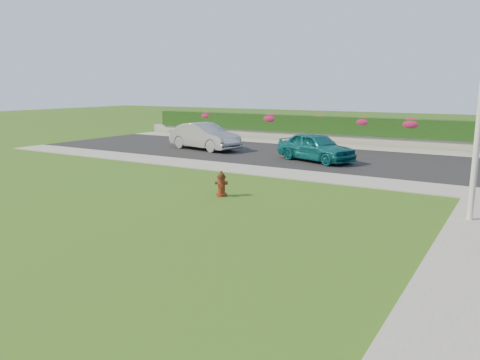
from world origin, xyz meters
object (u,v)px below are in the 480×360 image
Objects in this scene: fire_hydrant at (221,184)px; sedan_silver at (204,136)px; sedan_teal at (316,147)px; utility_pole at (480,110)px.

sedan_silver is (-7.22, 9.14, 0.39)m from fire_hydrant.
utility_pole reaches higher than sedan_teal.
sedan_silver is (-7.11, 0.75, 0.06)m from sedan_teal.
sedan_teal is 10.73m from utility_pole.
sedan_teal is 7.15m from sedan_silver.
utility_pole is (7.48, -7.35, 2.24)m from sedan_teal.
fire_hydrant is at bearing -159.63° from sedan_teal.
fire_hydrant is at bearing -171.98° from utility_pole.
fire_hydrant is 0.18× the size of sedan_silver.
utility_pole is (7.38, 1.04, 2.57)m from fire_hydrant.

